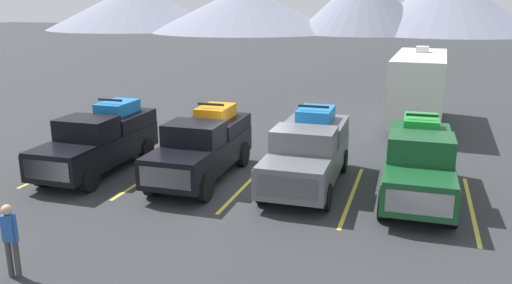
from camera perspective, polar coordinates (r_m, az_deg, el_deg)
ground_plane at (r=17.10m, az=-1.35°, el=-5.00°), size 240.00×240.00×0.00m
pickup_truck_a at (r=19.34m, az=-16.93°, el=0.26°), size 2.14×5.57×2.49m
pickup_truck_b at (r=17.73m, az=-5.92°, el=-0.39°), size 2.13×5.48×2.49m
pickup_truck_c at (r=17.13m, az=5.81°, el=-0.98°), size 2.27×5.56×2.54m
pickup_truck_d at (r=16.73m, az=17.67°, el=-2.03°), size 2.18×5.72×2.47m
lot_stripe_a at (r=20.65m, az=-19.92°, el=-2.34°), size 0.12×5.50×0.01m
lot_stripe_b at (r=18.76m, az=-11.29°, el=-3.43°), size 0.12×5.50×0.01m
lot_stripe_c at (r=17.39m, az=-1.00°, el=-4.63°), size 0.12×5.50×0.01m
lot_stripe_d at (r=16.67m, az=10.63°, el=-5.80°), size 0.12×5.50×0.01m
lot_stripe_e at (r=16.67m, az=22.82°, el=-6.77°), size 0.12×5.50×0.01m
camper_trailer_a at (r=26.36m, az=17.63°, el=6.01°), size 2.61×8.73×3.82m
person_a at (r=12.58m, az=-25.67°, el=-9.39°), size 0.38×0.24×1.72m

